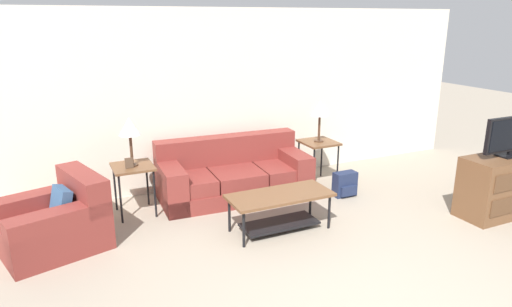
{
  "coord_description": "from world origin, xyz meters",
  "views": [
    {
      "loc": [
        -2.4,
        -2.47,
        2.46
      ],
      "look_at": [
        -0.05,
        2.56,
        0.8
      ],
      "focal_mm": 32.0,
      "sensor_mm": 36.0,
      "label": 1
    }
  ],
  "objects_px": {
    "armchair": "(56,223)",
    "backpack": "(345,184)",
    "side_table_right": "(318,146)",
    "couch": "(233,176)",
    "table_lamp_right": "(320,109)",
    "side_table_left": "(133,171)",
    "coffee_table": "(280,203)",
    "tv_console": "(505,185)",
    "table_lamp_left": "(129,128)"
  },
  "relations": [
    {
      "from": "side_table_right",
      "to": "side_table_left",
      "type": "bearing_deg",
      "value": 180.0
    },
    {
      "from": "couch",
      "to": "table_lamp_left",
      "type": "relative_size",
      "value": 3.43
    },
    {
      "from": "armchair",
      "to": "table_lamp_left",
      "type": "distance_m",
      "value": 1.41
    },
    {
      "from": "coffee_table",
      "to": "couch",
      "type": "bearing_deg",
      "value": 93.48
    },
    {
      "from": "table_lamp_left",
      "to": "table_lamp_right",
      "type": "height_order",
      "value": "same"
    },
    {
      "from": "table_lamp_left",
      "to": "tv_console",
      "type": "bearing_deg",
      "value": -25.11
    },
    {
      "from": "armchair",
      "to": "side_table_right",
      "type": "distance_m",
      "value": 3.8
    },
    {
      "from": "coffee_table",
      "to": "backpack",
      "type": "height_order",
      "value": "coffee_table"
    },
    {
      "from": "side_table_right",
      "to": "table_lamp_right",
      "type": "height_order",
      "value": "table_lamp_right"
    },
    {
      "from": "table_lamp_right",
      "to": "backpack",
      "type": "relative_size",
      "value": 1.77
    },
    {
      "from": "coffee_table",
      "to": "tv_console",
      "type": "height_order",
      "value": "tv_console"
    },
    {
      "from": "table_lamp_left",
      "to": "backpack",
      "type": "height_order",
      "value": "table_lamp_left"
    },
    {
      "from": "coffee_table",
      "to": "backpack",
      "type": "xyz_separation_m",
      "value": [
        1.36,
        0.58,
        -0.17
      ]
    },
    {
      "from": "table_lamp_right",
      "to": "table_lamp_left",
      "type": "bearing_deg",
      "value": 180.0
    },
    {
      "from": "side_table_left",
      "to": "side_table_right",
      "type": "xyz_separation_m",
      "value": [
        2.78,
        0.0,
        0.0
      ]
    },
    {
      "from": "coffee_table",
      "to": "table_lamp_right",
      "type": "height_order",
      "value": "table_lamp_right"
    },
    {
      "from": "armchair",
      "to": "table_lamp_left",
      "type": "height_order",
      "value": "table_lamp_left"
    },
    {
      "from": "side_table_left",
      "to": "table_lamp_right",
      "type": "height_order",
      "value": "table_lamp_right"
    },
    {
      "from": "table_lamp_right",
      "to": "backpack",
      "type": "height_order",
      "value": "table_lamp_right"
    },
    {
      "from": "backpack",
      "to": "side_table_right",
      "type": "bearing_deg",
      "value": 94.64
    },
    {
      "from": "couch",
      "to": "table_lamp_right",
      "type": "distance_m",
      "value": 1.63
    },
    {
      "from": "side_table_left",
      "to": "table_lamp_right",
      "type": "bearing_deg",
      "value": -0.0
    },
    {
      "from": "coffee_table",
      "to": "side_table_left",
      "type": "relative_size",
      "value": 1.89
    },
    {
      "from": "tv_console",
      "to": "table_lamp_left",
      "type": "bearing_deg",
      "value": 154.89
    },
    {
      "from": "coffee_table",
      "to": "backpack",
      "type": "bearing_deg",
      "value": 22.96
    },
    {
      "from": "side_table_left",
      "to": "backpack",
      "type": "distance_m",
      "value": 2.94
    },
    {
      "from": "couch",
      "to": "backpack",
      "type": "distance_m",
      "value": 1.6
    },
    {
      "from": "side_table_right",
      "to": "tv_console",
      "type": "relative_size",
      "value": 0.53
    },
    {
      "from": "couch",
      "to": "backpack",
      "type": "relative_size",
      "value": 6.08
    },
    {
      "from": "side_table_left",
      "to": "table_lamp_left",
      "type": "height_order",
      "value": "table_lamp_left"
    },
    {
      "from": "armchair",
      "to": "backpack",
      "type": "distance_m",
      "value": 3.8
    },
    {
      "from": "side_table_left",
      "to": "tv_console",
      "type": "relative_size",
      "value": 0.53
    },
    {
      "from": "side_table_left",
      "to": "coffee_table",
      "type": "bearing_deg",
      "value": -39.81
    },
    {
      "from": "table_lamp_left",
      "to": "table_lamp_right",
      "type": "xyz_separation_m",
      "value": [
        2.78,
        0.0,
        0.0
      ]
    },
    {
      "from": "armchair",
      "to": "table_lamp_right",
      "type": "bearing_deg",
      "value": 8.28
    },
    {
      "from": "side_table_right",
      "to": "backpack",
      "type": "distance_m",
      "value": 0.77
    },
    {
      "from": "tv_console",
      "to": "couch",
      "type": "bearing_deg",
      "value": 144.79
    },
    {
      "from": "side_table_left",
      "to": "backpack",
      "type": "bearing_deg",
      "value": -12.87
    },
    {
      "from": "side_table_left",
      "to": "side_table_right",
      "type": "bearing_deg",
      "value": 0.0
    },
    {
      "from": "table_lamp_right",
      "to": "couch",
      "type": "bearing_deg",
      "value": 178.37
    },
    {
      "from": "armchair",
      "to": "backpack",
      "type": "height_order",
      "value": "armchair"
    },
    {
      "from": "coffee_table",
      "to": "side_table_right",
      "type": "distance_m",
      "value": 1.81
    },
    {
      "from": "coffee_table",
      "to": "armchair",
      "type": "bearing_deg",
      "value": 164.39
    },
    {
      "from": "armchair",
      "to": "tv_console",
      "type": "relative_size",
      "value": 1.02
    },
    {
      "from": "side_table_left",
      "to": "table_lamp_right",
      "type": "distance_m",
      "value": 2.84
    },
    {
      "from": "couch",
      "to": "table_lamp_left",
      "type": "bearing_deg",
      "value": -178.37
    },
    {
      "from": "couch",
      "to": "side_table_right",
      "type": "relative_size",
      "value": 3.25
    },
    {
      "from": "side_table_right",
      "to": "backpack",
      "type": "height_order",
      "value": "side_table_right"
    },
    {
      "from": "table_lamp_right",
      "to": "side_table_right",
      "type": "bearing_deg",
      "value": 63.43
    },
    {
      "from": "armchair",
      "to": "backpack",
      "type": "relative_size",
      "value": 3.59
    }
  ]
}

